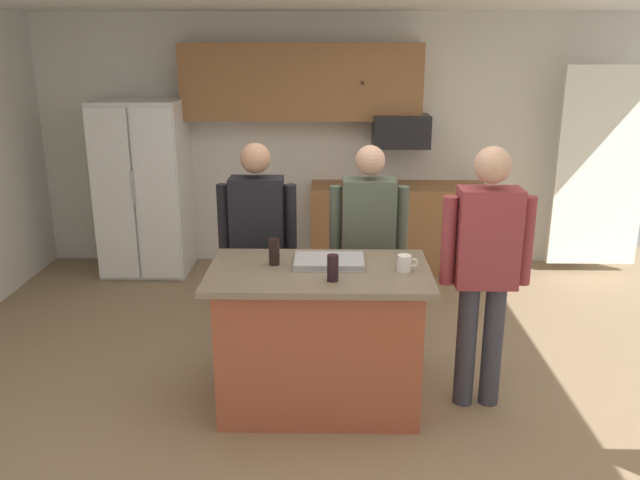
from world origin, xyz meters
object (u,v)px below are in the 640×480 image
kitchen_island (319,338)px  serving_tray (329,261)px  refrigerator (144,188)px  glass_dark_ale (274,252)px  microwave_over_range (401,131)px  mug_ceramic_white (405,263)px  person_guest_right (368,240)px  tumbler_amber (333,268)px  person_elder_center (486,261)px  person_guest_left (258,239)px

kitchen_island → serving_tray: 0.50m
refrigerator → glass_dark_ale: refrigerator is taller
microwave_over_range → glass_dark_ale: 2.91m
kitchen_island → glass_dark_ale: bearing=163.4°
kitchen_island → mug_ceramic_white: 0.74m
serving_tray → microwave_over_range: bearing=75.3°
person_guest_right → serving_tray: size_ratio=3.68×
serving_tray → refrigerator: bearing=126.5°
tumbler_amber → glass_dark_ale: bearing=142.0°
refrigerator → serving_tray: refrigerator is taller
microwave_over_range → person_elder_center: 2.78m
refrigerator → person_guest_right: size_ratio=1.09×
glass_dark_ale → serving_tray: 0.35m
glass_dark_ale → serving_tray: bearing=0.9°
refrigerator → person_elder_center: refrigerator is taller
microwave_over_range → person_guest_right: (-0.42, -2.05, -0.52)m
person_guest_right → tumbler_amber: person_guest_right is taller
microwave_over_range → kitchen_island: microwave_over_range is taller
person_guest_right → glass_dark_ale: person_guest_right is taller
person_elder_center → mug_ceramic_white: (-0.51, -0.08, 0.01)m
kitchen_island → mug_ceramic_white: size_ratio=10.78×
refrigerator → serving_tray: (1.89, -2.56, 0.09)m
kitchen_island → person_elder_center: 1.16m
person_guest_left → kitchen_island: bearing=-0.0°
mug_ceramic_white → microwave_over_range: bearing=85.1°
glass_dark_ale → kitchen_island: bearing=-16.6°
serving_tray → glass_dark_ale: bearing=-179.1°
serving_tray → person_elder_center: bearing=-2.6°
refrigerator → mug_ceramic_white: size_ratio=13.71×
tumbler_amber → person_guest_right: bearing=74.3°
microwave_over_range → tumbler_amber: (-0.68, -2.98, -0.42)m
kitchen_island → serving_tray: bearing=55.7°
kitchen_island → glass_dark_ale: glass_dark_ale is taller
microwave_over_range → person_guest_right: bearing=-101.6°
person_elder_center → serving_tray: size_ratio=3.90×
person_elder_center → person_guest_right: bearing=-46.6°
person_elder_center → tumbler_amber: person_elder_center is taller
microwave_over_range → tumbler_amber: bearing=-102.9°
person_guest_left → tumbler_amber: person_guest_left is taller
person_guest_left → serving_tray: bearing=7.4°
mug_ceramic_white → tumbler_amber: bearing=-158.3°
kitchen_island → tumbler_amber: (0.08, -0.20, 0.55)m
person_elder_center → mug_ceramic_white: person_elder_center is taller
person_guest_right → serving_tray: bearing=1.4°
microwave_over_range → mug_ceramic_white: 2.85m
microwave_over_range → tumbler_amber: microwave_over_range is taller
person_guest_right → mug_ceramic_white: 0.77m
serving_tray → person_guest_right: bearing=65.8°
microwave_over_range → refrigerator: bearing=-177.4°
tumbler_amber → mug_ceramic_white: size_ratio=1.24×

